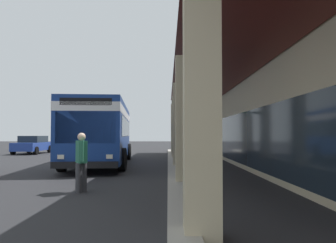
{
  "coord_description": "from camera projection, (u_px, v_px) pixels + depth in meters",
  "views": [
    {
      "loc": [
        18.54,
        4.84,
        1.58
      ],
      "look_at": [
        4.23,
        4.84,
        2.13
      ],
      "focal_mm": 36.06,
      "sensor_mm": 36.0,
      "label": 1
    }
  ],
  "objects": [
    {
      "name": "pedestrian",
      "position": [
        81.0,
        159.0,
        9.21
      ],
      "size": [
        0.64,
        0.41,
        1.63
      ],
      "color": "#38383D",
      "rests_on": "ground"
    },
    {
      "name": "curb_strip",
      "position": [
        173.0,
        166.0,
        16.32
      ],
      "size": [
        33.66,
        0.5,
        0.12
      ],
      "primitive_type": "cube",
      "color": "#9E998E",
      "rests_on": "ground"
    },
    {
      "name": "potted_palm",
      "position": [
        190.0,
        146.0,
        21.99
      ],
      "size": [
        1.99,
        1.81,
        3.12
      ],
      "color": "#4C4742",
      "rests_on": "ground"
    },
    {
      "name": "parked_sedan_blue",
      "position": [
        33.0,
        145.0,
        27.89
      ],
      "size": [
        4.41,
        2.03,
        1.47
      ],
      "color": "navy",
      "rests_on": "ground"
    },
    {
      "name": "ground",
      "position": [
        226.0,
        163.0,
        18.46
      ],
      "size": [
        120.0,
        120.0,
        0.0
      ],
      "primitive_type": "plane",
      "color": "#262628"
    },
    {
      "name": "transit_bus",
      "position": [
        102.0,
        129.0,
        18.16
      ],
      "size": [
        11.38,
        3.47,
        3.34
      ],
      "color": "navy",
      "rests_on": "ground"
    }
  ]
}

